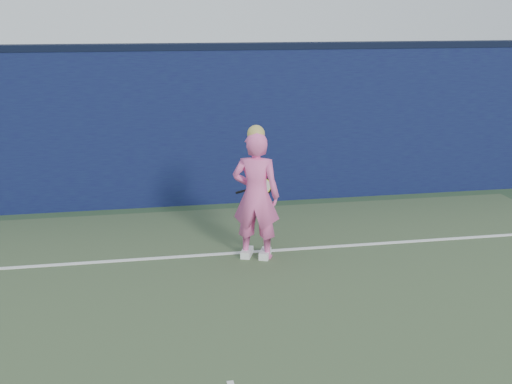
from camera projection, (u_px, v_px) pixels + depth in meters
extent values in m
cube|color=#0D0F3C|center=(181.00, 129.00, 10.40)|extent=(24.00, 0.40, 2.50)
cube|color=black|center=(179.00, 47.00, 10.04)|extent=(24.00, 0.42, 0.10)
imported|color=pink|center=(256.00, 196.00, 8.13)|extent=(0.71, 0.59, 1.66)
sphere|color=tan|center=(256.00, 134.00, 7.91)|extent=(0.22, 0.22, 0.22)
cube|color=white|center=(265.00, 254.00, 8.32)|extent=(0.21, 0.30, 0.10)
cube|color=white|center=(247.00, 253.00, 8.36)|extent=(0.21, 0.30, 0.10)
torus|color=black|center=(263.00, 186.00, 8.56)|extent=(0.27, 0.06, 0.27)
torus|color=#D9E915|center=(263.00, 186.00, 8.56)|extent=(0.22, 0.04, 0.22)
cylinder|color=beige|center=(263.00, 186.00, 8.56)|extent=(0.22, 0.04, 0.22)
cylinder|color=black|center=(248.00, 190.00, 8.60)|extent=(0.25, 0.05, 0.09)
cylinder|color=black|center=(240.00, 192.00, 8.62)|extent=(0.11, 0.04, 0.06)
cube|color=white|center=(197.00, 256.00, 8.37)|extent=(11.00, 0.08, 0.01)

